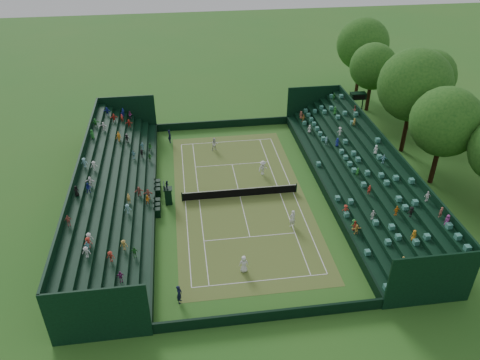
{
  "coord_description": "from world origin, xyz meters",
  "views": [
    {
      "loc": [
        -5.36,
        -38.36,
        26.79
      ],
      "look_at": [
        0.0,
        0.0,
        2.0
      ],
      "focal_mm": 35.0,
      "sensor_mm": 36.0,
      "label": 1
    }
  ],
  "objects": [
    {
      "name": "ground",
      "position": [
        0.0,
        0.0,
        0.0
      ],
      "size": [
        160.0,
        160.0,
        0.0
      ],
      "primitive_type": "plane",
      "color": "#2A6821",
      "rests_on": "ground"
    },
    {
      "name": "perimeter_wall_east",
      "position": [
        8.48,
        0.0,
        0.5
      ],
      "size": [
        0.2,
        31.77,
        1.0
      ],
      "primitive_type": "cube",
      "color": "black",
      "rests_on": "ground"
    },
    {
      "name": "court_surface",
      "position": [
        0.0,
        0.0,
        0.01
      ],
      "size": [
        12.97,
        26.77,
        0.01
      ],
      "primitive_type": "cube",
      "color": "#396822",
      "rests_on": "ground"
    },
    {
      "name": "line_judge_south",
      "position": [
        -6.42,
        -13.21,
        0.81
      ],
      "size": [
        0.53,
        0.67,
        1.63
      ],
      "primitive_type": "imported",
      "rotation": [
        0.0,
        0.0,
        1.31
      ],
      "color": "black",
      "rests_on": "ground"
    },
    {
      "name": "scoreboard_tower",
      "position": [
        17.75,
        16.0,
        3.14
      ],
      "size": [
        2.0,
        1.0,
        3.7
      ],
      "color": "black",
      "rests_on": "ground"
    },
    {
      "name": "perimeter_wall_north",
      "position": [
        0.0,
        15.88,
        0.5
      ],
      "size": [
        17.17,
        0.2,
        1.0
      ],
      "primitive_type": "cube",
      "color": "black",
      "rests_on": "ground"
    },
    {
      "name": "player_near_west",
      "position": [
        -1.17,
        -10.62,
        0.79
      ],
      "size": [
        0.78,
        0.52,
        1.58
      ],
      "primitive_type": "imported",
      "rotation": [
        0.0,
        0.0,
        3.11
      ],
      "color": "silver",
      "rests_on": "ground"
    },
    {
      "name": "player_far_east",
      "position": [
        3.02,
        3.87,
        0.83
      ],
      "size": [
        1.24,
        1.03,
        1.66
      ],
      "primitive_type": "imported",
      "rotation": [
        0.0,
        0.0,
        0.45
      ],
      "color": "white",
      "rests_on": "ground"
    },
    {
      "name": "courtside_chairs",
      "position": [
        -8.19,
        0.33,
        0.49
      ],
      "size": [
        0.59,
        5.56,
        1.28
      ],
      "color": "black",
      "rests_on": "ground"
    },
    {
      "name": "tennis_net",
      "position": [
        0.0,
        0.0,
        0.53
      ],
      "size": [
        11.67,
        0.1,
        1.06
      ],
      "color": "black",
      "rests_on": "ground"
    },
    {
      "name": "line_judge_north",
      "position": [
        -6.81,
        12.71,
        0.84
      ],
      "size": [
        0.54,
        0.69,
        1.67
      ],
      "primitive_type": "imported",
      "rotation": [
        0.0,
        0.0,
        1.81
      ],
      "color": "black",
      "rests_on": "ground"
    },
    {
      "name": "player_near_east",
      "position": [
        4.07,
        -5.39,
        0.89
      ],
      "size": [
        0.76,
        0.62,
        1.79
      ],
      "primitive_type": "imported",
      "rotation": [
        0.0,
        0.0,
        3.49
      ],
      "color": "silver",
      "rests_on": "ground"
    },
    {
      "name": "south_grandstand",
      "position": [
        -12.66,
        0.0,
        1.55
      ],
      "size": [
        6.6,
        32.0,
        4.9
      ],
      "color": "black",
      "rests_on": "ground"
    },
    {
      "name": "north_grandstand",
      "position": [
        12.66,
        0.0,
        1.55
      ],
      "size": [
        6.6,
        32.0,
        4.9
      ],
      "color": "black",
      "rests_on": "ground"
    },
    {
      "name": "perimeter_wall_west",
      "position": [
        -8.48,
        0.0,
        0.5
      ],
      "size": [
        0.2,
        31.77,
        1.0
      ],
      "primitive_type": "cube",
      "color": "black",
      "rests_on": "ground"
    },
    {
      "name": "player_far_west",
      "position": [
        -1.6,
        9.98,
        0.8
      ],
      "size": [
        0.88,
        0.74,
        1.59
      ],
      "primitive_type": "imported",
      "rotation": [
        0.0,
        0.0,
        0.2
      ],
      "color": "silver",
      "rests_on": "ground"
    },
    {
      "name": "perimeter_wall_south",
      "position": [
        0.0,
        -15.88,
        0.5
      ],
      "size": [
        17.17,
        0.2,
        1.0
      ],
      "primitive_type": "cube",
      "color": "black",
      "rests_on": "ground"
    },
    {
      "name": "umpire_chair",
      "position": [
        -7.11,
        -0.19,
        1.13
      ],
      "size": [
        0.84,
        0.84,
        2.65
      ],
      "color": "black",
      "rests_on": "ground"
    },
    {
      "name": "tree_row",
      "position": [
        21.46,
        9.86,
        7.16
      ],
      "size": [
        12.26,
        36.51,
        12.15
      ],
      "color": "black",
      "rests_on": "ground"
    }
  ]
}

